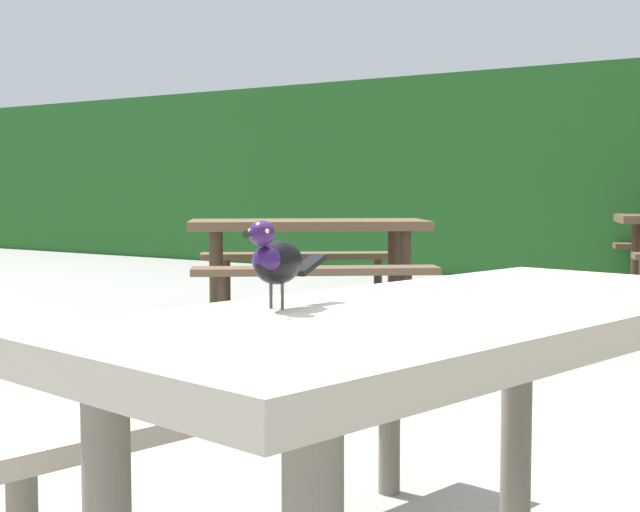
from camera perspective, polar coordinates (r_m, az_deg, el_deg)
The scene contains 3 objects.
picnic_table_foreground at distance 2.05m, azimuth 8.04°, elevation -8.00°, with size 1.93×1.95×0.74m.
bird_grackle at distance 1.90m, azimuth -2.75°, elevation -0.21°, with size 0.08×0.29×0.18m.
picnic_table_far_centre at distance 7.07m, azimuth -0.72°, elevation 0.74°, with size 2.39×2.38×0.74m.
Camera 1 is at (1.24, -1.95, 0.99)m, focal length 51.89 mm.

